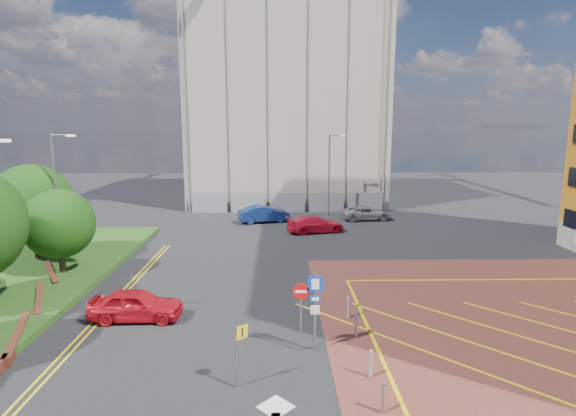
{
  "coord_description": "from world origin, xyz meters",
  "views": [
    {
      "loc": [
        -0.88,
        -15.35,
        8.67
      ],
      "look_at": [
        -0.46,
        4.99,
        4.98
      ],
      "focal_mm": 28.0,
      "sensor_mm": 36.0,
      "label": 1
    }
  ],
  "objects_px": {
    "tree_d": "(33,204)",
    "sign_cluster": "(310,304)",
    "tree_c": "(59,224)",
    "car_red_left": "(136,305)",
    "car_blue_back": "(264,214)",
    "lamp_left_far": "(57,193)",
    "warning_sign": "(238,348)",
    "car_red_back": "(315,224)",
    "lamp_back": "(330,172)",
    "car_silver_back": "(366,213)"
  },
  "relations": [
    {
      "from": "tree_d",
      "to": "sign_cluster",
      "type": "xyz_separation_m",
      "value": [
        16.8,
        -12.02,
        -1.92
      ]
    },
    {
      "from": "tree_c",
      "to": "car_red_left",
      "type": "relative_size",
      "value": 1.18
    },
    {
      "from": "sign_cluster",
      "to": "car_blue_back",
      "type": "xyz_separation_m",
      "value": [
        -2.56,
        24.17,
        -1.18
      ]
    },
    {
      "from": "tree_d",
      "to": "lamp_left_far",
      "type": "distance_m",
      "value": 2.44
    },
    {
      "from": "tree_d",
      "to": "warning_sign",
      "type": "distance_m",
      "value": 20.48
    },
    {
      "from": "tree_c",
      "to": "sign_cluster",
      "type": "relative_size",
      "value": 1.53
    },
    {
      "from": "lamp_left_far",
      "to": "tree_d",
      "type": "bearing_deg",
      "value": 154.32
    },
    {
      "from": "car_blue_back",
      "to": "car_red_back",
      "type": "relative_size",
      "value": 0.98
    },
    {
      "from": "car_red_back",
      "to": "tree_c",
      "type": "bearing_deg",
      "value": 110.89
    },
    {
      "from": "sign_cluster",
      "to": "car_red_left",
      "type": "distance_m",
      "value": 8.37
    },
    {
      "from": "warning_sign",
      "to": "lamp_back",
      "type": "bearing_deg",
      "value": 77.9
    },
    {
      "from": "tree_c",
      "to": "car_red_back",
      "type": "bearing_deg",
      "value": 35.24
    },
    {
      "from": "car_red_back",
      "to": "car_silver_back",
      "type": "bearing_deg",
      "value": -60.41
    },
    {
      "from": "lamp_back",
      "to": "car_red_left",
      "type": "height_order",
      "value": "lamp_back"
    },
    {
      "from": "lamp_back",
      "to": "car_red_back",
      "type": "bearing_deg",
      "value": -105.49
    },
    {
      "from": "car_red_left",
      "to": "car_blue_back",
      "type": "relative_size",
      "value": 0.88
    },
    {
      "from": "sign_cluster",
      "to": "car_red_back",
      "type": "relative_size",
      "value": 0.67
    },
    {
      "from": "car_red_left",
      "to": "car_silver_back",
      "type": "relative_size",
      "value": 0.89
    },
    {
      "from": "lamp_left_far",
      "to": "warning_sign",
      "type": "relative_size",
      "value": 3.57
    },
    {
      "from": "tree_c",
      "to": "sign_cluster",
      "type": "bearing_deg",
      "value": -33.16
    },
    {
      "from": "warning_sign",
      "to": "tree_d",
      "type": "bearing_deg",
      "value": 134.51
    },
    {
      "from": "car_silver_back",
      "to": "tree_d",
      "type": "bearing_deg",
      "value": 113.43
    },
    {
      "from": "tree_d",
      "to": "car_blue_back",
      "type": "relative_size",
      "value": 1.29
    },
    {
      "from": "tree_d",
      "to": "lamp_back",
      "type": "distance_m",
      "value": 25.47
    },
    {
      "from": "lamp_left_far",
      "to": "car_red_left",
      "type": "height_order",
      "value": "lamp_left_far"
    },
    {
      "from": "car_red_left",
      "to": "car_red_back",
      "type": "xyz_separation_m",
      "value": [
        9.55,
        17.01,
        -0.01
      ]
    },
    {
      "from": "lamp_left_far",
      "to": "car_red_left",
      "type": "relative_size",
      "value": 1.93
    },
    {
      "from": "warning_sign",
      "to": "lamp_left_far",
      "type": "bearing_deg",
      "value": 132.05
    },
    {
      "from": "tree_c",
      "to": "car_red_left",
      "type": "distance_m",
      "value": 8.88
    },
    {
      "from": "car_red_back",
      "to": "car_blue_back",
      "type": "bearing_deg",
      "value": 32.84
    },
    {
      "from": "car_blue_back",
      "to": "tree_c",
      "type": "bearing_deg",
      "value": 128.49
    },
    {
      "from": "car_blue_back",
      "to": "car_silver_back",
      "type": "distance_m",
      "value": 9.67
    },
    {
      "from": "car_red_back",
      "to": "tree_d",
      "type": "bearing_deg",
      "value": 99.02
    },
    {
      "from": "tree_d",
      "to": "car_blue_back",
      "type": "height_order",
      "value": "tree_d"
    },
    {
      "from": "lamp_back",
      "to": "sign_cluster",
      "type": "height_order",
      "value": "lamp_back"
    },
    {
      "from": "car_red_back",
      "to": "car_silver_back",
      "type": "height_order",
      "value": "car_red_back"
    },
    {
      "from": "warning_sign",
      "to": "car_red_back",
      "type": "xyz_separation_m",
      "value": [
        4.4,
        22.56,
        -0.73
      ]
    },
    {
      "from": "lamp_back",
      "to": "warning_sign",
      "type": "xyz_separation_m",
      "value": [
        -6.32,
        -29.5,
        -2.93
      ]
    },
    {
      "from": "lamp_back",
      "to": "car_red_left",
      "type": "bearing_deg",
      "value": -115.59
    },
    {
      "from": "car_red_left",
      "to": "car_blue_back",
      "type": "bearing_deg",
      "value": -13.7
    },
    {
      "from": "lamp_left_far",
      "to": "car_red_left",
      "type": "xyz_separation_m",
      "value": [
        7.03,
        -7.95,
        -3.95
      ]
    },
    {
      "from": "lamp_back",
      "to": "warning_sign",
      "type": "height_order",
      "value": "lamp_back"
    },
    {
      "from": "car_silver_back",
      "to": "lamp_left_far",
      "type": "bearing_deg",
      "value": 117.58
    },
    {
      "from": "lamp_left_far",
      "to": "warning_sign",
      "type": "height_order",
      "value": "lamp_left_far"
    },
    {
      "from": "lamp_back",
      "to": "car_red_left",
      "type": "relative_size",
      "value": 1.93
    },
    {
      "from": "tree_c",
      "to": "car_blue_back",
      "type": "xyz_separation_m",
      "value": [
        11.24,
        15.15,
        -2.42
      ]
    },
    {
      "from": "car_red_left",
      "to": "car_red_back",
      "type": "distance_m",
      "value": 19.51
    },
    {
      "from": "sign_cluster",
      "to": "car_silver_back",
      "type": "bearing_deg",
      "value": 74.27
    },
    {
      "from": "car_red_left",
      "to": "car_red_back",
      "type": "height_order",
      "value": "car_red_left"
    },
    {
      "from": "lamp_left_far",
      "to": "car_blue_back",
      "type": "bearing_deg",
      "value": 47.24
    }
  ]
}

